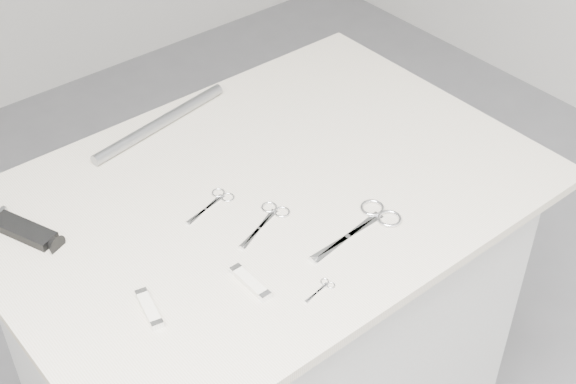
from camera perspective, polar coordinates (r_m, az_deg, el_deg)
plinth at (r=1.79m, az=-1.38°, el=-11.44°), size 0.90×0.60×0.90m
display_board at (r=1.47m, az=-1.65°, el=-0.07°), size 1.00×0.70×0.02m
large_shears at (r=1.39m, az=5.79°, el=-2.10°), size 0.19×0.08×0.01m
embroidery_scissors_a at (r=1.40m, az=-1.39°, el=-1.83°), size 0.13×0.08×0.00m
embroidery_scissors_b at (r=1.43m, az=-5.21°, el=-0.69°), size 0.11×0.05×0.00m
tiny_scissors at (r=1.28m, az=2.43°, el=-6.87°), size 0.06×0.03×0.00m
sheathed_knife at (r=1.46m, az=-19.61°, el=-2.00°), size 0.10×0.20×0.03m
pocket_knife_a at (r=1.26m, az=-9.85°, el=-8.19°), size 0.03×0.08×0.01m
pocket_knife_b at (r=1.28m, az=-2.70°, el=-6.45°), size 0.02×0.09×0.01m
metal_rail at (r=1.63m, az=-9.07°, el=4.88°), size 0.33×0.08×0.02m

